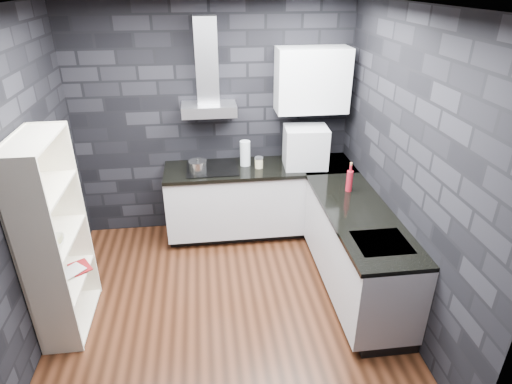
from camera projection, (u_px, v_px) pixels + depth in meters
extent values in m
plane|color=#452213|center=(226.00, 306.00, 4.17)|extent=(3.20, 3.20, 0.00)
plane|color=white|center=(214.00, 5.00, 2.95)|extent=(3.20, 3.20, 0.00)
cube|color=black|center=(214.00, 122.00, 5.00)|extent=(3.20, 0.05, 2.70)
cube|color=black|center=(239.00, 320.00, 2.13)|extent=(3.20, 0.05, 2.70)
cube|color=black|center=(16.00, 192.00, 3.38)|extent=(0.05, 3.20, 2.70)
cube|color=black|center=(406.00, 171.00, 3.75)|extent=(0.05, 3.20, 2.70)
cube|color=black|center=(259.00, 227.00, 5.39)|extent=(2.18, 0.50, 0.10)
cube|color=black|center=(356.00, 284.00, 4.39)|extent=(0.50, 1.78, 0.10)
cube|color=silver|center=(259.00, 198.00, 5.16)|extent=(2.20, 0.60, 0.76)
cube|color=silver|center=(356.00, 250.00, 4.19)|extent=(0.60, 1.80, 0.76)
cube|color=black|center=(260.00, 168.00, 4.97)|extent=(2.20, 0.62, 0.04)
cube|color=black|center=(360.00, 214.00, 4.01)|extent=(0.62, 1.80, 0.04)
cube|color=black|center=(326.00, 164.00, 5.07)|extent=(0.62, 0.62, 0.04)
cube|color=silver|center=(209.00, 109.00, 4.73)|extent=(0.60, 0.34, 0.12)
cube|color=silver|center=(207.00, 61.00, 4.56)|extent=(0.24, 0.20, 0.90)
cube|color=white|center=(312.00, 80.00, 4.72)|extent=(0.80, 0.35, 0.70)
cube|color=black|center=(212.00, 168.00, 4.91)|extent=(0.58, 0.50, 0.01)
cube|color=silver|center=(382.00, 242.00, 3.56)|extent=(0.44, 0.40, 0.01)
cylinder|color=silver|center=(198.00, 167.00, 4.78)|extent=(0.25, 0.25, 0.12)
cylinder|color=silver|center=(245.00, 153.00, 4.94)|extent=(0.14, 0.14, 0.29)
cylinder|color=beige|center=(259.00, 163.00, 4.91)|extent=(0.12, 0.12, 0.11)
cylinder|color=silver|center=(293.00, 161.00, 4.96)|extent=(0.12, 0.12, 0.13)
cube|color=silver|center=(305.00, 148.00, 4.89)|extent=(0.50, 0.40, 0.48)
cylinder|color=maroon|center=(349.00, 181.00, 4.36)|extent=(0.08, 0.08, 0.22)
cube|color=white|center=(55.00, 239.00, 3.60)|extent=(0.59, 0.87, 1.80)
imported|color=silver|center=(50.00, 243.00, 3.48)|extent=(0.28, 0.28, 0.06)
imported|color=maroon|center=(69.00, 262.00, 3.86)|extent=(0.15, 0.11, 0.22)
imported|color=#B2B2B2|center=(63.00, 259.00, 3.86)|extent=(0.14, 0.12, 0.23)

